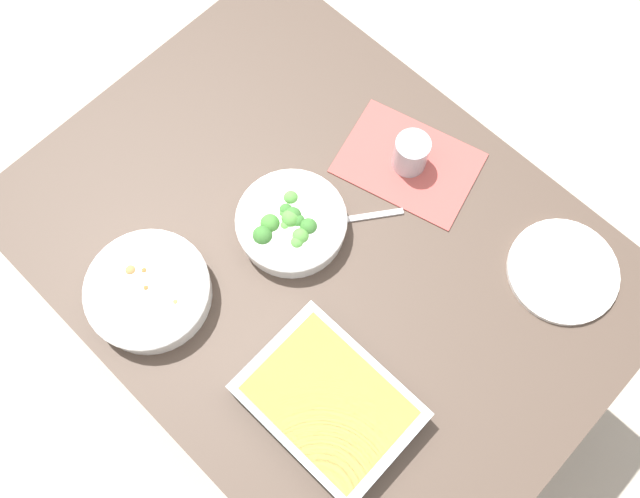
{
  "coord_description": "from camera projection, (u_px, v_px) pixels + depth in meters",
  "views": [
    {
      "loc": [
        -0.33,
        0.34,
        2.0
      ],
      "look_at": [
        0.0,
        0.0,
        0.74
      ],
      "focal_mm": 37.61,
      "sensor_mm": 36.0,
      "label": 1
    }
  ],
  "objects": [
    {
      "name": "drink_cup",
      "position": [
        410.0,
        155.0,
        1.37
      ],
      "size": [
        0.07,
        0.07,
        0.08
      ],
      "color": "#B2BCC6",
      "rests_on": "dining_table"
    },
    {
      "name": "baking_dish",
      "position": [
        329.0,
        402.0,
        1.2
      ],
      "size": [
        0.3,
        0.22,
        0.06
      ],
      "color": "silver",
      "rests_on": "dining_table"
    },
    {
      "name": "side_plate",
      "position": [
        563.0,
        271.0,
        1.32
      ],
      "size": [
        0.22,
        0.22,
        0.01
      ],
      "primitive_type": "cylinder",
      "color": "white",
      "rests_on": "dining_table"
    },
    {
      "name": "dining_table",
      "position": [
        320.0,
        264.0,
        1.43
      ],
      "size": [
        1.2,
        0.9,
        0.74
      ],
      "color": "#4C3D33",
      "rests_on": "ground_plane"
    },
    {
      "name": "spoon_by_broccoli",
      "position": [
        349.0,
        219.0,
        1.36
      ],
      "size": [
        0.12,
        0.15,
        0.01
      ],
      "color": "silver",
      "rests_on": "dining_table"
    },
    {
      "name": "stew_bowl",
      "position": [
        149.0,
        291.0,
        1.28
      ],
      "size": [
        0.24,
        0.24,
        0.06
      ],
      "color": "white",
      "rests_on": "dining_table"
    },
    {
      "name": "ground_plane",
      "position": [
        320.0,
        334.0,
        2.04
      ],
      "size": [
        6.0,
        6.0,
        0.0
      ],
      "primitive_type": "plane",
      "color": "#B2A899"
    },
    {
      "name": "broccoli_bowl",
      "position": [
        291.0,
        223.0,
        1.33
      ],
      "size": [
        0.22,
        0.22,
        0.07
      ],
      "color": "white",
      "rests_on": "dining_table"
    },
    {
      "name": "spoon_by_stew",
      "position": [
        148.0,
        275.0,
        1.32
      ],
      "size": [
        0.16,
        0.1,
        0.01
      ],
      "color": "silver",
      "rests_on": "dining_table"
    },
    {
      "name": "placemat",
      "position": [
        408.0,
        163.0,
        1.41
      ],
      "size": [
        0.32,
        0.27,
        0.0
      ],
      "primitive_type": "cube",
      "rotation": [
        0.0,
        0.0,
        0.26
      ],
      "color": "#B24C47",
      "rests_on": "dining_table"
    }
  ]
}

